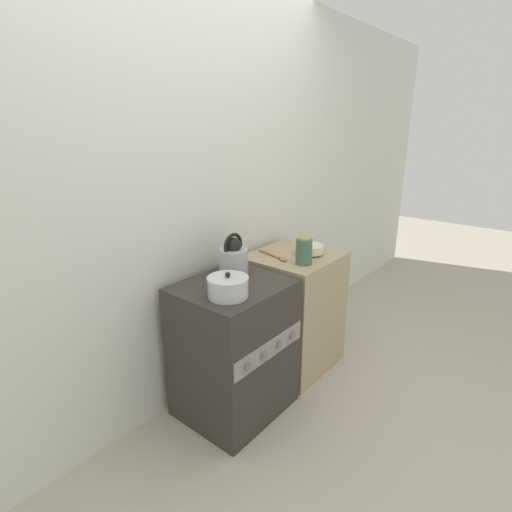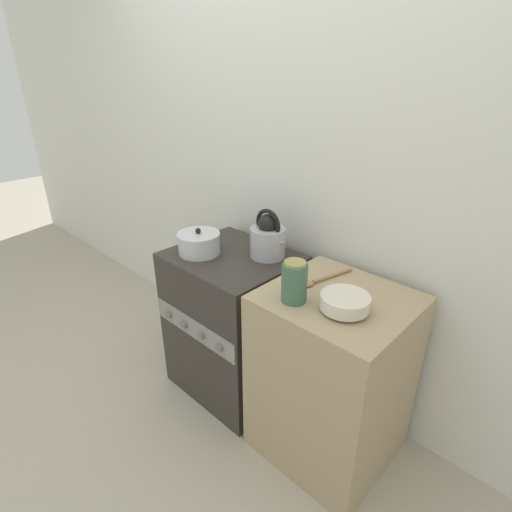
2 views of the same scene
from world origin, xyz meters
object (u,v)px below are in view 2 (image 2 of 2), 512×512
(stove, at_px, (234,323))
(enamel_bowl, at_px, (345,302))
(kettle, at_px, (268,238))
(storage_jar, at_px, (294,282))
(cooking_pot, at_px, (199,243))

(stove, relative_size, enamel_bowl, 4.31)
(kettle, height_order, storage_jar, kettle)
(cooking_pot, distance_m, enamel_bowl, 0.84)
(stove, height_order, enamel_bowl, enamel_bowl)
(kettle, distance_m, enamel_bowl, 0.59)
(stove, bearing_deg, storage_jar, -15.23)
(kettle, bearing_deg, cooking_pot, -142.61)
(cooking_pot, bearing_deg, kettle, 37.39)
(cooking_pot, height_order, storage_jar, storage_jar)
(stove, distance_m, kettle, 0.54)
(stove, distance_m, storage_jar, 0.73)
(cooking_pot, xyz_separation_m, storage_jar, (0.65, -0.04, 0.04))
(kettle, distance_m, storage_jar, 0.45)
(stove, relative_size, cooking_pot, 3.80)
(kettle, relative_size, enamel_bowl, 1.30)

